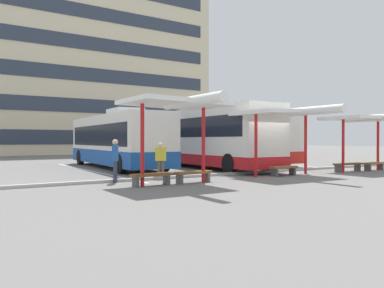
{
  "coord_description": "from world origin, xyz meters",
  "views": [
    {
      "loc": [
        -12.82,
        -13.64,
        1.67
      ],
      "look_at": [
        -2.33,
        2.71,
        1.46
      ],
      "focal_mm": 35.78,
      "sensor_mm": 36.0,
      "label": 1
    }
  ],
  "objects_px": {
    "bench_1": "(193,174)",
    "waiting_passenger_1": "(161,158)",
    "bench_4": "(374,164)",
    "waiting_shelter_0": "(178,105)",
    "bench_2": "(284,169)",
    "bench_3": "(348,165)",
    "bench_0": "(152,177)",
    "waiting_shelter_1": "(286,114)",
    "coach_bus_0": "(117,142)",
    "coach_bus_1": "(204,137)",
    "coach_bus_2": "(231,140)",
    "waiting_passenger_0": "(115,157)",
    "waiting_shelter_2": "(366,119)"
  },
  "relations": [
    {
      "from": "bench_1",
      "to": "waiting_passenger_1",
      "type": "relative_size",
      "value": 1.04
    },
    {
      "from": "bench_4",
      "to": "waiting_shelter_0",
      "type": "bearing_deg",
      "value": -179.95
    },
    {
      "from": "bench_4",
      "to": "bench_2",
      "type": "bearing_deg",
      "value": 175.57
    },
    {
      "from": "bench_2",
      "to": "bench_1",
      "type": "bearing_deg",
      "value": -178.22
    },
    {
      "from": "bench_1",
      "to": "bench_3",
      "type": "height_order",
      "value": "same"
    },
    {
      "from": "bench_0",
      "to": "waiting_shelter_1",
      "type": "xyz_separation_m",
      "value": [
        6.92,
        -0.02,
        2.55
      ]
    },
    {
      "from": "waiting_passenger_1",
      "to": "coach_bus_0",
      "type": "bearing_deg",
      "value": 83.69
    },
    {
      "from": "coach_bus_1",
      "to": "coach_bus_2",
      "type": "bearing_deg",
      "value": 30.82
    },
    {
      "from": "bench_4",
      "to": "waiting_passenger_0",
      "type": "relative_size",
      "value": 1.07
    },
    {
      "from": "bench_0",
      "to": "waiting_shelter_2",
      "type": "relative_size",
      "value": 0.37
    },
    {
      "from": "coach_bus_2",
      "to": "bench_1",
      "type": "distance_m",
      "value": 12.59
    },
    {
      "from": "waiting_shelter_0",
      "to": "bench_1",
      "type": "relative_size",
      "value": 2.73
    },
    {
      "from": "coach_bus_0",
      "to": "waiting_shelter_2",
      "type": "xyz_separation_m",
      "value": [
        10.15,
        -9.61,
        1.2
      ]
    },
    {
      "from": "bench_1",
      "to": "bench_2",
      "type": "height_order",
      "value": "same"
    },
    {
      "from": "waiting_shelter_2",
      "to": "waiting_passenger_1",
      "type": "xyz_separation_m",
      "value": [
        -10.92,
        2.59,
        -1.88
      ]
    },
    {
      "from": "bench_0",
      "to": "waiting_shelter_2",
      "type": "xyz_separation_m",
      "value": [
        12.44,
        -0.44,
        2.43
      ]
    },
    {
      "from": "bench_2",
      "to": "bench_3",
      "type": "height_order",
      "value": "same"
    },
    {
      "from": "coach_bus_0",
      "to": "waiting_shelter_0",
      "type": "bearing_deg",
      "value": -98.31
    },
    {
      "from": "waiting_shelter_1",
      "to": "bench_4",
      "type": "relative_size",
      "value": 2.57
    },
    {
      "from": "coach_bus_1",
      "to": "waiting_passenger_1",
      "type": "relative_size",
      "value": 7.59
    },
    {
      "from": "bench_3",
      "to": "waiting_shelter_0",
      "type": "bearing_deg",
      "value": -178.0
    },
    {
      "from": "bench_0",
      "to": "waiting_passenger_0",
      "type": "distance_m",
      "value": 1.94
    },
    {
      "from": "bench_0",
      "to": "bench_4",
      "type": "distance_m",
      "value": 13.35
    },
    {
      "from": "bench_1",
      "to": "bench_4",
      "type": "distance_m",
      "value": 11.55
    },
    {
      "from": "coach_bus_1",
      "to": "bench_2",
      "type": "bearing_deg",
      "value": -88.82
    },
    {
      "from": "waiting_shelter_1",
      "to": "waiting_passenger_0",
      "type": "distance_m",
      "value": 8.07
    },
    {
      "from": "waiting_shelter_1",
      "to": "waiting_shelter_0",
      "type": "bearing_deg",
      "value": -176.6
    },
    {
      "from": "bench_2",
      "to": "waiting_passenger_1",
      "type": "relative_size",
      "value": 1.0
    },
    {
      "from": "bench_4",
      "to": "coach_bus_0",
      "type": "bearing_deg",
      "value": 139.2
    },
    {
      "from": "waiting_shelter_1",
      "to": "bench_4",
      "type": "xyz_separation_m",
      "value": [
        6.42,
        -0.35,
        -2.54
      ]
    },
    {
      "from": "waiting_passenger_0",
      "to": "bench_0",
      "type": "bearing_deg",
      "value": -66.08
    },
    {
      "from": "coach_bus_2",
      "to": "bench_0",
      "type": "distance_m",
      "value": 13.89
    },
    {
      "from": "bench_2",
      "to": "waiting_passenger_0",
      "type": "height_order",
      "value": "waiting_passenger_0"
    },
    {
      "from": "bench_1",
      "to": "bench_4",
      "type": "height_order",
      "value": "same"
    },
    {
      "from": "bench_2",
      "to": "waiting_passenger_0",
      "type": "relative_size",
      "value": 0.92
    },
    {
      "from": "waiting_shelter_0",
      "to": "bench_4",
      "type": "bearing_deg",
      "value": 0.05
    },
    {
      "from": "coach_bus_2",
      "to": "waiting_passenger_1",
      "type": "height_order",
      "value": "coach_bus_2"
    },
    {
      "from": "bench_3",
      "to": "coach_bus_1",
      "type": "bearing_deg",
      "value": 126.14
    },
    {
      "from": "coach_bus_0",
      "to": "coach_bus_1",
      "type": "relative_size",
      "value": 0.96
    },
    {
      "from": "bench_1",
      "to": "waiting_shelter_2",
      "type": "distance_m",
      "value": 10.92
    },
    {
      "from": "bench_3",
      "to": "waiting_passenger_1",
      "type": "relative_size",
      "value": 1.22
    },
    {
      "from": "bench_0",
      "to": "bench_4",
      "type": "bearing_deg",
      "value": -1.58
    },
    {
      "from": "bench_0",
      "to": "bench_3",
      "type": "height_order",
      "value": "same"
    },
    {
      "from": "bench_1",
      "to": "bench_0",
      "type": "bearing_deg",
      "value": 179.03
    },
    {
      "from": "bench_1",
      "to": "waiting_shelter_2",
      "type": "xyz_separation_m",
      "value": [
        10.64,
        -0.41,
        2.43
      ]
    },
    {
      "from": "coach_bus_2",
      "to": "bench_1",
      "type": "bearing_deg",
      "value": -135.08
    },
    {
      "from": "bench_3",
      "to": "bench_2",
      "type": "bearing_deg",
      "value": 178.33
    },
    {
      "from": "waiting_shelter_0",
      "to": "bench_3",
      "type": "relative_size",
      "value": 2.34
    },
    {
      "from": "waiting_shelter_1",
      "to": "bench_2",
      "type": "bearing_deg",
      "value": 90.0
    },
    {
      "from": "coach_bus_2",
      "to": "bench_1",
      "type": "relative_size",
      "value": 7.13
    }
  ]
}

